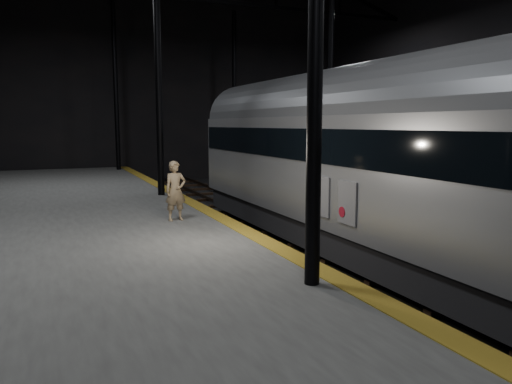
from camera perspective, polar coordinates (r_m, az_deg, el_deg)
ground at (r=14.35m, az=11.78°, el=-7.57°), size 44.00×44.00×0.00m
platform_left at (r=11.79m, az=-20.07°, el=-8.74°), size 9.00×43.80×1.00m
tactile_strip at (r=12.57m, az=-0.40°, el=-4.86°), size 0.50×43.80×0.01m
track at (r=14.33m, az=11.79°, el=-7.31°), size 2.40×43.00×0.24m
train at (r=13.46m, az=13.37°, el=4.04°), size 2.94×19.63×5.25m
woman at (r=14.45m, az=-9.17°, el=0.13°), size 0.67×0.49×1.72m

